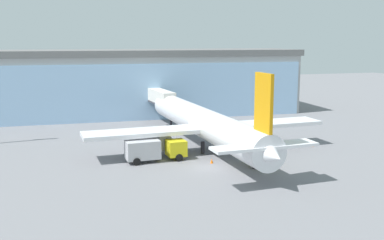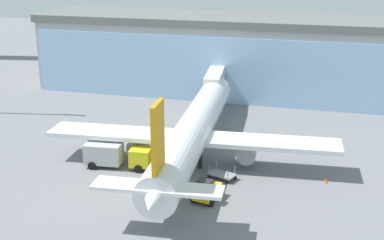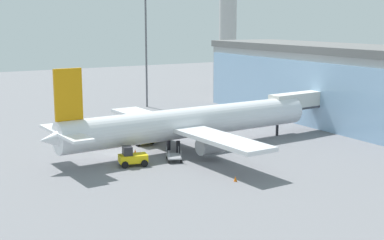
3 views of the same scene
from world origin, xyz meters
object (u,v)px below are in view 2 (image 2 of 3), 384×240
(jet_bridge, at_px, (215,80))
(catering_truck, at_px, (116,155))
(baggage_cart, at_px, (222,174))
(pushback_tug, at_px, (207,191))
(safety_cone_wingtip, at_px, (326,180))
(airplane, at_px, (193,131))
(safety_cone_nose, at_px, (165,181))

(jet_bridge, bearing_deg, catering_truck, 160.50)
(baggage_cart, xyz_separation_m, pushback_tug, (-0.57, -5.18, 0.47))
(jet_bridge, xyz_separation_m, baggage_cart, (5.40, -24.85, -3.97))
(pushback_tug, relative_size, safety_cone_wingtip, 6.41)
(jet_bridge, relative_size, pushback_tug, 3.19)
(jet_bridge, xyz_separation_m, pushback_tug, (4.83, -30.03, -3.50))
(airplane, height_order, baggage_cart, airplane)
(pushback_tug, distance_m, safety_cone_nose, 5.70)
(jet_bridge, relative_size, safety_cone_wingtip, 20.49)
(catering_truck, bearing_deg, baggage_cart, -5.31)
(airplane, height_order, safety_cone_wingtip, airplane)
(airplane, xyz_separation_m, baggage_cart, (4.05, -4.31, -2.97))
(baggage_cart, distance_m, safety_cone_wingtip, 10.68)
(airplane, distance_m, catering_truck, 8.94)
(pushback_tug, bearing_deg, safety_cone_nose, 74.43)
(safety_cone_wingtip, bearing_deg, airplane, 168.75)
(jet_bridge, height_order, baggage_cart, jet_bridge)
(jet_bridge, distance_m, catering_truck, 25.41)
(catering_truck, bearing_deg, jet_bridge, 72.07)
(catering_truck, distance_m, safety_cone_nose, 7.10)
(pushback_tug, distance_m, safety_cone_wingtip, 12.97)
(baggage_cart, bearing_deg, safety_cone_wingtip, 29.63)
(jet_bridge, bearing_deg, safety_cone_wingtip, -150.33)
(catering_truck, relative_size, pushback_tug, 2.10)
(airplane, relative_size, catering_truck, 5.32)
(airplane, bearing_deg, baggage_cart, -139.03)
(jet_bridge, xyz_separation_m, catering_truck, (-6.48, -24.38, -3.01))
(catering_truck, xyz_separation_m, safety_cone_wingtip, (22.47, 0.93, -1.19))
(airplane, bearing_deg, catering_truck, 113.84)
(catering_truck, relative_size, safety_cone_wingtip, 13.47)
(safety_cone_nose, bearing_deg, airplane, 77.75)
(jet_bridge, bearing_deg, baggage_cart, -172.35)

